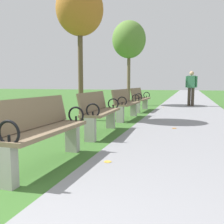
% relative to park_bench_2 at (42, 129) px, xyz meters
% --- Properties ---
extents(paved_walkway, '(2.71, 44.00, 0.02)m').
position_rel_park_bench_2_xyz_m(paved_walkway, '(1.86, 15.61, -0.48)').
color(paved_walkway, gray).
rests_on(paved_walkway, ground).
extents(park_bench_2, '(0.50, 1.61, 0.90)m').
position_rel_park_bench_2_xyz_m(park_bench_2, '(0.00, 0.00, 0.00)').
color(park_bench_2, '#7A664C').
rests_on(park_bench_2, ground).
extents(park_bench_3, '(0.54, 1.62, 0.90)m').
position_rel_park_bench_2_xyz_m(park_bench_3, '(0.00, 2.20, 0.00)').
color(park_bench_3, '#7A664C').
rests_on(park_bench_3, ground).
extents(park_bench_4, '(0.54, 1.62, 0.90)m').
position_rel_park_bench_2_xyz_m(park_bench_4, '(0.00, 4.58, 0.00)').
color(park_bench_4, '#7A664C').
rests_on(park_bench_4, ground).
extents(park_bench_5, '(0.52, 1.61, 0.90)m').
position_rel_park_bench_2_xyz_m(park_bench_5, '(0.00, 6.90, 0.00)').
color(park_bench_5, '#7A664C').
rests_on(park_bench_5, ground).
extents(tree_1, '(1.34, 1.34, 3.90)m').
position_rel_park_bench_2_xyz_m(tree_1, '(-1.21, 3.97, 2.64)').
color(tree_1, brown).
rests_on(tree_1, ground).
extents(tree_2, '(1.62, 1.62, 4.07)m').
position_rel_park_bench_2_xyz_m(tree_2, '(-1.03, 9.34, 2.67)').
color(tree_2, brown).
rests_on(tree_2, ground).
extents(pedestrian_walking, '(0.52, 0.27, 1.62)m').
position_rel_park_bench_2_xyz_m(pedestrian_walking, '(1.92, 9.51, 0.44)').
color(pedestrian_walking, '#3D3328').
rests_on(pedestrian_walking, paved_walkway).
extents(scattered_leaves, '(4.51, 12.77, 0.02)m').
position_rel_park_bench_2_xyz_m(scattered_leaves, '(0.08, 1.84, -0.47)').
color(scattered_leaves, brown).
rests_on(scattered_leaves, ground).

